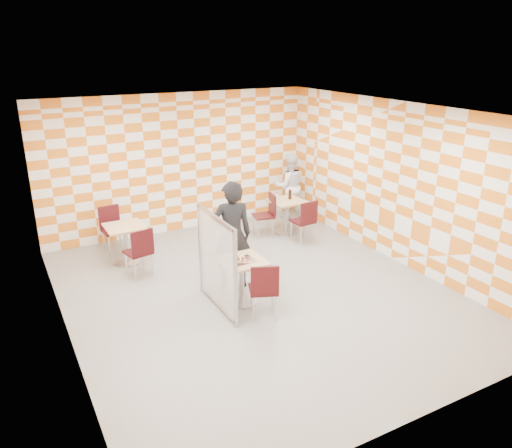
{
  "coord_description": "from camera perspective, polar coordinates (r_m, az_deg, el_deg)",
  "views": [
    {
      "loc": [
        -3.58,
        -6.6,
        3.98
      ],
      "look_at": [
        0.1,
        0.2,
        1.15
      ],
      "focal_mm": 35.0,
      "sensor_mm": 36.0,
      "label": 1
    }
  ],
  "objects": [
    {
      "name": "man_dark",
      "position": [
        8.35,
        -2.78,
        -1.29
      ],
      "size": [
        0.77,
        0.6,
        1.88
      ],
      "primitive_type": "imported",
      "rotation": [
        0.0,
        0.0,
        2.89
      ],
      "color": "black",
      "rests_on": "ground"
    },
    {
      "name": "chair_empty_near",
      "position": [
        9.04,
        -13.09,
        -2.79
      ],
      "size": [
        0.5,
        0.51,
        0.92
      ],
      "color": "#390B0E",
      "rests_on": "ground"
    },
    {
      "name": "sport_bottle",
      "position": [
        10.77,
        2.37,
        3.12
      ],
      "size": [
        0.06,
        0.06,
        0.2
      ],
      "color": "white",
      "rests_on": "second_table"
    },
    {
      "name": "room_shell",
      "position": [
        8.37,
        -1.72,
        2.85
      ],
      "size": [
        7.0,
        7.0,
        7.0
      ],
      "color": "gray",
      "rests_on": "ground"
    },
    {
      "name": "partition",
      "position": [
        7.71,
        -4.5,
        -4.38
      ],
      "size": [
        0.08,
        1.38,
        1.55
      ],
      "color": "white",
      "rests_on": "ground"
    },
    {
      "name": "second_table",
      "position": [
        10.92,
        3.49,
        1.52
      ],
      "size": [
        0.7,
        0.7,
        0.75
      ],
      "color": "tan",
      "rests_on": "ground"
    },
    {
      "name": "main_table",
      "position": [
        7.97,
        -1.64,
        -5.73
      ],
      "size": [
        0.7,
        0.7,
        0.75
      ],
      "color": "tan",
      "rests_on": "ground"
    },
    {
      "name": "chair_empty_far",
      "position": [
        10.34,
        -16.17,
        -0.13
      ],
      "size": [
        0.46,
        0.47,
        0.92
      ],
      "color": "#390B0E",
      "rests_on": "ground"
    },
    {
      "name": "chair_main_front",
      "position": [
        7.49,
        0.92,
        -7.18
      ],
      "size": [
        0.55,
        0.56,
        0.92
      ],
      "color": "#390B0E",
      "rests_on": "ground"
    },
    {
      "name": "chair_second_front",
      "position": [
        10.37,
        5.69,
        0.66
      ],
      "size": [
        0.45,
        0.46,
        0.92
      ],
      "color": "#390B0E",
      "rests_on": "ground"
    },
    {
      "name": "chair_second_side",
      "position": [
        10.75,
        1.32,
        1.45
      ],
      "size": [
        0.51,
        0.5,
        0.92
      ],
      "color": "#390B0E",
      "rests_on": "ground"
    },
    {
      "name": "pizza_on_foil",
      "position": [
        7.84,
        -1.6,
        -4.07
      ],
      "size": [
        0.4,
        0.4,
        0.04
      ],
      "color": "silver",
      "rests_on": "main_table"
    },
    {
      "name": "soda_bottle",
      "position": [
        10.9,
        3.9,
        3.38
      ],
      "size": [
        0.07,
        0.07,
        0.23
      ],
      "color": "black",
      "rests_on": "second_table"
    },
    {
      "name": "man_white",
      "position": [
        11.87,
        3.86,
        4.38
      ],
      "size": [
        0.89,
        0.78,
        1.55
      ],
      "primitive_type": "imported",
      "rotation": [
        0.0,
        0.0,
        2.84
      ],
      "color": "white",
      "rests_on": "ground"
    },
    {
      "name": "empty_table",
      "position": [
        9.71,
        -14.68,
        -1.53
      ],
      "size": [
        0.7,
        0.7,
        0.75
      ],
      "color": "tan",
      "rests_on": "ground"
    }
  ]
}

